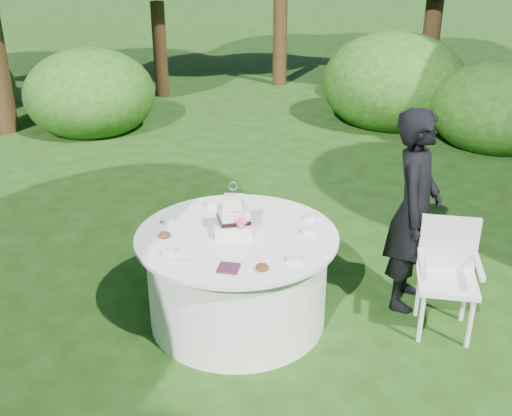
# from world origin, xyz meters

# --- Properties ---
(ground) EXTENTS (80.00, 80.00, 0.00)m
(ground) POSITION_xyz_m (0.00, 0.00, 0.00)
(ground) COLOR #1A320D
(ground) RESTS_ON ground
(napkins) EXTENTS (0.14, 0.14, 0.02)m
(napkins) POSITION_xyz_m (0.07, -0.54, 0.78)
(napkins) COLOR #451D38
(napkins) RESTS_ON table
(feather_plume) EXTENTS (0.48, 0.07, 0.01)m
(feather_plume) POSITION_xyz_m (-0.28, -0.50, 0.78)
(feather_plume) COLOR white
(feather_plume) RESTS_ON table
(guest) EXTENTS (0.52, 0.68, 1.68)m
(guest) POSITION_xyz_m (1.33, 0.55, 0.84)
(guest) COLOR black
(guest) RESTS_ON ground
(table) EXTENTS (1.56, 1.56, 0.77)m
(table) POSITION_xyz_m (0.00, 0.00, 0.39)
(table) COLOR white
(table) RESTS_ON ground
(cake) EXTENTS (0.33, 0.33, 0.42)m
(cake) POSITION_xyz_m (-0.03, 0.02, 0.88)
(cake) COLOR white
(cake) RESTS_ON table
(chair) EXTENTS (0.46, 0.45, 0.90)m
(chair) POSITION_xyz_m (1.61, 0.24, 0.52)
(chair) COLOR white
(chair) RESTS_ON ground
(votives) EXTENTS (1.21, 0.99, 0.04)m
(votives) POSITION_xyz_m (0.04, 0.05, 0.79)
(votives) COLOR white
(votives) RESTS_ON table
(petal_cups) EXTENTS (0.90, 0.42, 0.05)m
(petal_cups) POSITION_xyz_m (-0.11, -0.34, 0.79)
(petal_cups) COLOR #562D16
(petal_cups) RESTS_ON table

